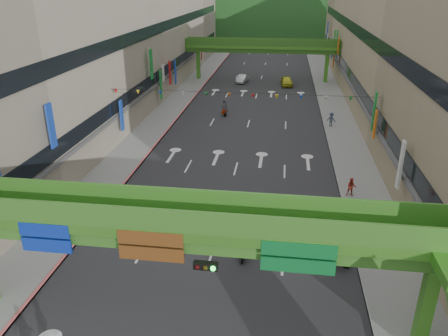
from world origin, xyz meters
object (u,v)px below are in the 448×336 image
car_yellow (287,81)px  pedestrian_red (351,189)px  scooter_rider_mid (243,245)px  car_silver (242,79)px  overpass_near (206,244)px

car_yellow → pedestrian_red: size_ratio=2.89×
scooter_rider_mid → car_yellow: bearing=87.2°
car_silver → pedestrian_red: pedestrian_red is taller
scooter_rider_mid → car_silver: bearing=95.6°
overpass_near → pedestrian_red: (8.87, 16.16, -4.44)m
car_silver → car_yellow: car_yellow is taller
car_silver → overpass_near: bearing=-76.7°
overpass_near → pedestrian_red: bearing=61.2°
scooter_rider_mid → car_yellow: size_ratio=0.42×
car_silver → pedestrian_red: (12.83, -41.62, 0.09)m
pedestrian_red → scooter_rider_mid: bearing=-124.5°
overpass_near → scooter_rider_mid: size_ratio=15.08×
scooter_rider_mid → pedestrian_red: size_ratio=1.21×
overpass_near → scooter_rider_mid: bearing=80.6°
scooter_rider_mid → overpass_near: bearing=-99.4°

